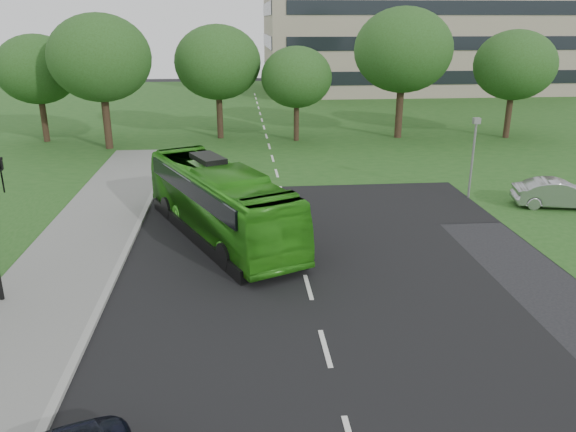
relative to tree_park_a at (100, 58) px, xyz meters
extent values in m
plane|color=black|center=(11.98, -26.40, -6.55)|extent=(160.00, 160.00, 0.00)
cube|color=black|center=(11.98, -6.40, -6.54)|extent=(14.00, 120.00, 0.01)
cube|color=black|center=(11.98, -12.40, -6.54)|extent=(80.00, 12.00, 0.01)
cube|color=silver|center=(11.98, -11.40, -6.53)|extent=(0.15, 90.00, 0.01)
cube|color=gray|center=(4.88, -31.40, -6.47)|extent=(0.25, 60.00, 0.15)
cube|color=#21501A|center=(11.98, 18.60, -6.53)|extent=(120.00, 60.00, 0.01)
cylinder|color=black|center=(0.00, 0.00, -4.72)|extent=(0.55, 0.55, 3.66)
ellipsoid|color=#254918|center=(0.00, 0.00, 0.02)|extent=(7.26, 7.26, 6.17)
cylinder|color=black|center=(8.21, 3.22, -4.91)|extent=(0.49, 0.49, 3.28)
ellipsoid|color=#254918|center=(8.21, 3.22, -0.56)|extent=(6.76, 6.76, 5.74)
cylinder|color=black|center=(14.27, 1.64, -5.17)|extent=(0.42, 0.42, 2.76)
ellipsoid|color=#254918|center=(14.27, 1.64, -1.59)|extent=(5.49, 5.49, 4.66)
cylinder|color=black|center=(22.69, 2.13, -4.64)|extent=(0.57, 0.57, 3.82)
ellipsoid|color=#254918|center=(22.69, 2.13, 0.35)|extent=(7.69, 7.69, 6.53)
cylinder|color=black|center=(31.48, 1.24, -4.93)|extent=(0.49, 0.49, 3.23)
ellipsoid|color=#254918|center=(31.48, 1.24, -0.78)|extent=(6.35, 6.35, 5.40)
cylinder|color=black|center=(-5.46, 3.02, -4.99)|extent=(0.47, 0.47, 3.12)
ellipsoid|color=#254918|center=(-5.46, 3.02, -0.97)|extent=(6.12, 6.12, 5.21)
imported|color=#30941A|center=(8.74, -18.86, -4.96)|extent=(7.20, 11.47, 3.18)
imported|color=#9F9FA4|center=(25.84, -16.40, -5.83)|extent=(4.59, 2.39, 1.44)
imported|color=black|center=(2.15, -24.62, -2.09)|extent=(0.21, 0.24, 1.11)
cylinder|color=gray|center=(21.98, -14.40, -4.52)|extent=(0.12, 0.12, 4.06)
cube|color=gray|center=(21.98, -14.40, -2.38)|extent=(0.38, 0.33, 0.30)
camera|label=1|loc=(9.61, -42.46, 2.53)|focal=35.00mm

